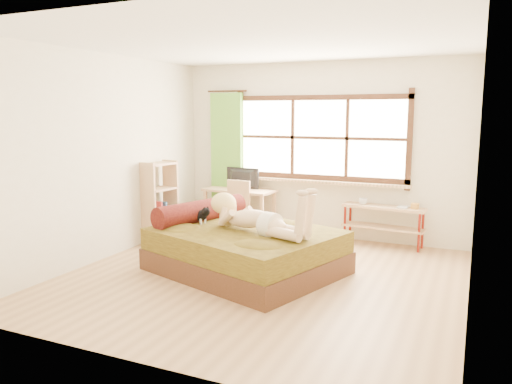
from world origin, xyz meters
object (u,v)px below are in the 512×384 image
at_px(bed, 243,248).
at_px(bookshelf, 160,201).
at_px(desk, 240,195).
at_px(chair, 235,207).
at_px(kitten, 199,213).
at_px(pipe_shelf, 384,217).
at_px(woman, 255,206).

relative_size(bed, bookshelf, 2.07).
distance_m(bed, desk, 2.02).
bearing_deg(chair, bookshelf, -141.28).
distance_m(bed, bookshelf, 1.94).
bearing_deg(bed, kitten, -169.01).
bearing_deg(pipe_shelf, bookshelf, -154.44).
height_order(bed, desk, bed).
bearing_deg(bed, woman, -0.24).
bearing_deg(kitten, desk, 116.07).
distance_m(kitten, bookshelf, 1.28).
bearing_deg(bed, chair, 137.78).
relative_size(woman, chair, 1.63).
bearing_deg(bookshelf, desk, 58.22).
distance_m(desk, pipe_shelf, 2.30).
distance_m(woman, pipe_shelf, 2.32).
height_order(bed, pipe_shelf, bed).
bearing_deg(desk, kitten, -77.19).
height_order(kitten, chair, chair).
relative_size(bed, kitten, 7.99).
height_order(bed, kitten, bed).
height_order(bed, chair, chair).
bearing_deg(chair, desk, 111.05).
xyz_separation_m(kitten, pipe_shelf, (2.05, 1.81, -0.21)).
bearing_deg(bookshelf, kitten, -23.98).
bearing_deg(woman, kitten, -171.67).
xyz_separation_m(bed, desk, (-0.91, 1.77, 0.34)).
bearing_deg(chair, kitten, -79.56).
relative_size(bed, desk, 2.11).
bearing_deg(bookshelf, pipe_shelf, 28.00).
relative_size(bed, chair, 2.79).
bearing_deg(bookshelf, woman, -14.84).
xyz_separation_m(bed, pipe_shelf, (1.38, 1.89, 0.15)).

